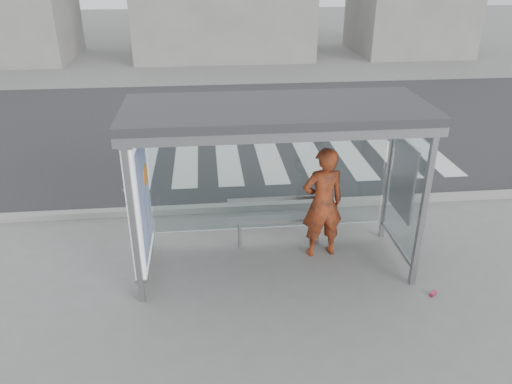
% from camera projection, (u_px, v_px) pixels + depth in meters
% --- Properties ---
extents(ground, '(80.00, 80.00, 0.00)m').
position_uv_depth(ground, '(274.00, 265.00, 7.97)').
color(ground, slate).
rests_on(ground, ground).
extents(road, '(30.00, 10.00, 0.01)m').
position_uv_depth(road, '(241.00, 127.00, 14.24)').
color(road, '#27272A').
rests_on(road, ground).
extents(curb, '(30.00, 0.18, 0.12)m').
position_uv_depth(curb, '(261.00, 206.00, 9.69)').
color(curb, gray).
rests_on(curb, ground).
extents(crosswalk, '(7.55, 3.00, 0.00)m').
position_uv_depth(crosswalk, '(290.00, 158.00, 12.09)').
color(crosswalk, silver).
rests_on(crosswalk, ground).
extents(bus_shelter, '(4.25, 1.65, 2.62)m').
position_uv_depth(bus_shelter, '(250.00, 148.00, 7.13)').
color(bus_shelter, gray).
rests_on(bus_shelter, ground).
extents(building_center, '(8.00, 5.00, 5.00)m').
position_uv_depth(building_center, '(223.00, 0.00, 23.00)').
color(building_center, slate).
rests_on(building_center, ground).
extents(person, '(0.73, 0.53, 1.86)m').
position_uv_depth(person, '(323.00, 203.00, 7.89)').
color(person, '#BF5211').
rests_on(person, ground).
extents(bench, '(1.70, 0.21, 0.88)m').
position_uv_depth(bench, '(279.00, 218.00, 8.28)').
color(bench, slate).
rests_on(bench, ground).
extents(soda_can, '(0.14, 0.13, 0.07)m').
position_uv_depth(soda_can, '(433.00, 293.00, 7.26)').
color(soda_can, '#C83A5A').
rests_on(soda_can, ground).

